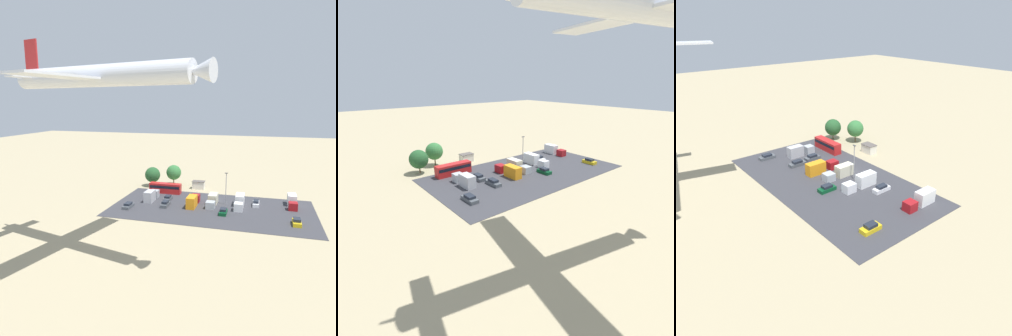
% 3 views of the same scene
% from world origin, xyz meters
% --- Properties ---
extents(ground_plane, '(400.00, 400.00, 0.00)m').
position_xyz_m(ground_plane, '(0.00, 0.00, 0.00)').
color(ground_plane, tan).
extents(parking_lot_surface, '(55.03, 29.42, 0.08)m').
position_xyz_m(parking_lot_surface, '(0.00, 7.90, 0.04)').
color(parking_lot_surface, '#38383D').
rests_on(parking_lot_surface, ground).
extents(shed_building, '(4.24, 2.86, 2.68)m').
position_xyz_m(shed_building, '(7.49, -11.99, 1.35)').
color(shed_building, silver).
rests_on(shed_building, ground).
extents(bus, '(10.24, 2.57, 3.20)m').
position_xyz_m(bus, '(16.77, -3.51, 1.80)').
color(bus, red).
rests_on(bus, ground).
extents(parked_car_0, '(1.92, 4.30, 1.62)m').
position_xyz_m(parked_car_0, '(-21.71, 14.62, 0.76)').
color(parked_car_0, gold).
rests_on(parked_car_0, ground).
extents(parked_car_1, '(1.81, 4.78, 1.55)m').
position_xyz_m(parked_car_1, '(12.74, 9.73, 0.72)').
color(parked_car_1, '#4C5156').
rests_on(parked_car_1, ground).
extents(parked_car_2, '(1.74, 4.47, 1.56)m').
position_xyz_m(parked_car_2, '(-11.86, 1.92, 0.73)').
color(parked_car_2, silver).
rests_on(parked_car_2, ground).
extents(parked_car_3, '(1.97, 4.60, 1.42)m').
position_xyz_m(parked_car_3, '(22.30, 13.97, 0.67)').
color(parked_car_3, '#4C5156').
rests_on(parked_car_3, ground).
extents(parked_car_4, '(1.87, 4.47, 1.54)m').
position_xyz_m(parked_car_4, '(13.62, 4.23, 0.72)').
color(parked_car_4, '#4C5156').
rests_on(parked_car_4, ground).
extents(parked_car_5, '(1.89, 4.28, 1.54)m').
position_xyz_m(parked_car_5, '(-3.79, 11.82, 0.72)').
color(parked_car_5, '#0C4723').
rests_on(parked_car_5, ground).
extents(parked_truck_0, '(2.35, 9.21, 3.19)m').
position_xyz_m(parked_truck_0, '(5.36, 7.18, 1.54)').
color(parked_truck_0, maroon).
rests_on(parked_truck_0, ground).
extents(parked_truck_1, '(2.32, 9.10, 3.15)m').
position_xyz_m(parked_truck_1, '(-7.41, 4.34, 1.52)').
color(parked_truck_1, silver).
rests_on(parked_truck_1, ground).
extents(parked_truck_2, '(2.31, 8.34, 3.10)m').
position_xyz_m(parked_truck_2, '(-21.65, -0.19, 1.50)').
color(parked_truck_2, maroon).
rests_on(parked_truck_2, ground).
extents(parked_truck_3, '(2.43, 8.60, 2.86)m').
position_xyz_m(parked_truck_3, '(0.17, 4.78, 1.39)').
color(parked_truck_3, '#ADB2B7').
rests_on(parked_truck_3, ground).
extents(parked_truck_4, '(2.40, 8.12, 3.19)m').
position_xyz_m(parked_truck_4, '(18.49, 5.48, 1.54)').
color(parked_truck_4, '#ADB2B7').
rests_on(parked_truck_4, ground).
extents(tree_near_shed, '(5.34, 5.34, 6.82)m').
position_xyz_m(tree_near_shed, '(23.60, -10.77, 4.14)').
color(tree_near_shed, brown).
rests_on(tree_near_shed, ground).
extents(tree_apron_mid, '(5.28, 5.28, 7.17)m').
position_xyz_m(tree_apron_mid, '(17.05, -14.81, 4.53)').
color(tree_apron_mid, brown).
rests_on(tree_apron_mid, ground).
extents(light_pole_lot_centre, '(0.90, 0.28, 9.29)m').
position_xyz_m(light_pole_lot_centre, '(-3.38, 3.16, 5.16)').
color(light_pole_lot_centre, gray).
rests_on(light_pole_lot_centre, ground).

